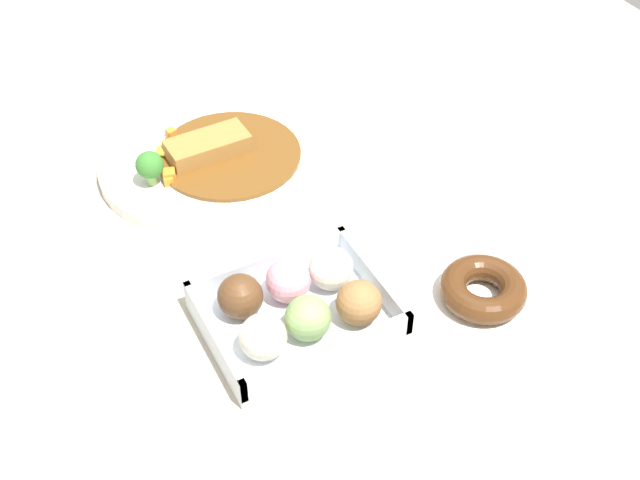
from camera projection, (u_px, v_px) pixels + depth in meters
name	position (u px, v px, depth m)	size (l,w,h in m)	color
ground_plane	(296.00, 215.00, 1.10)	(1.60, 1.60, 0.00)	#B2A893
curry_plate	(204.00, 161.00, 1.16)	(0.29, 0.29, 0.07)	white
donut_box	(298.00, 306.00, 0.95)	(0.21, 0.16, 0.06)	silver
chocolate_ring_donut	(483.00, 290.00, 0.98)	(0.15, 0.15, 0.03)	white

